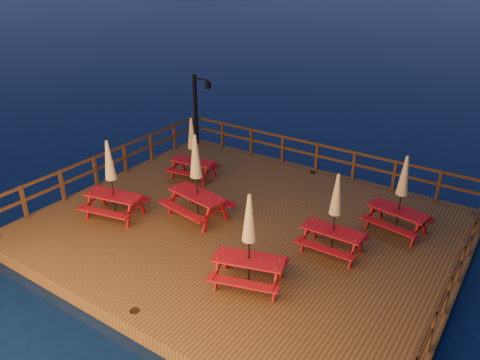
{
  "coord_description": "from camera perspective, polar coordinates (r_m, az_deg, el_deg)",
  "views": [
    {
      "loc": [
        6.7,
        -10.17,
        7.72
      ],
      "look_at": [
        -0.61,
        0.6,
        1.5
      ],
      "focal_mm": 35.0,
      "sensor_mm": 36.0,
      "label": 1
    }
  ],
  "objects": [
    {
      "name": "deck_piles",
      "position": [
        14.59,
        0.66,
        -7.84
      ],
      "size": [
        11.44,
        9.44,
        1.4
      ],
      "color": "#372411",
      "rests_on": "ground"
    },
    {
      "name": "picnic_table_1",
      "position": [
        14.59,
        -15.42,
        0.21
      ],
      "size": [
        2.02,
        1.79,
        2.51
      ],
      "rotation": [
        0.0,
        0.0,
        0.22
      ],
      "color": "maroon",
      "rests_on": "deck"
    },
    {
      "name": "lamp_post",
      "position": [
        19.84,
        -5.11,
        9.26
      ],
      "size": [
        0.85,
        0.18,
        3.0
      ],
      "color": "black",
      "rests_on": "deck"
    },
    {
      "name": "picnic_table_2",
      "position": [
        14.04,
        -5.35,
        0.49
      ],
      "size": [
        2.11,
        1.83,
        2.71
      ],
      "rotation": [
        0.0,
        0.0,
        -0.16
      ],
      "color": "maroon",
      "rests_on": "deck"
    },
    {
      "name": "deck",
      "position": [
        14.32,
        0.67,
        -6.17
      ],
      "size": [
        12.0,
        10.0,
        0.4
      ],
      "primitive_type": "cube",
      "color": "#452F16",
      "rests_on": "ground"
    },
    {
      "name": "picnic_table_3",
      "position": [
        16.76,
        -5.84,
        3.95
      ],
      "size": [
        1.76,
        1.52,
        2.3
      ],
      "rotation": [
        0.0,
        0.0,
        0.13
      ],
      "color": "maroon",
      "rests_on": "deck"
    },
    {
      "name": "picnic_table_0",
      "position": [
        11.13,
        1.12,
        -7.25
      ],
      "size": [
        2.1,
        1.9,
        2.49
      ],
      "rotation": [
        0.0,
        0.0,
        0.31
      ],
      "color": "maroon",
      "rests_on": "deck"
    },
    {
      "name": "ground",
      "position": [
        14.42,
        0.66,
        -6.84
      ],
      "size": [
        500.0,
        500.0,
        0.0
      ],
      "primitive_type": "plane",
      "color": "black",
      "rests_on": "ground"
    },
    {
      "name": "picnic_table_4",
      "position": [
        12.59,
        11.5,
        -3.96
      ],
      "size": [
        1.68,
        1.39,
        2.37
      ],
      "rotation": [
        0.0,
        0.0,
        0.02
      ],
      "color": "maroon",
      "rests_on": "deck"
    },
    {
      "name": "railing",
      "position": [
        15.19,
        4.39,
        -0.13
      ],
      "size": [
        11.8,
        9.75,
        1.1
      ],
      "color": "#372411",
      "rests_on": "deck"
    },
    {
      "name": "picnic_table_5",
      "position": [
        14.05,
        19.08,
        -1.57
      ],
      "size": [
        1.89,
        1.64,
        2.41
      ],
      "rotation": [
        0.0,
        0.0,
        -0.16
      ],
      "color": "maroon",
      "rests_on": "deck"
    }
  ]
}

